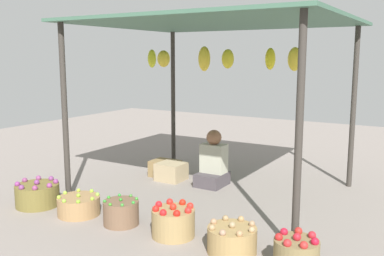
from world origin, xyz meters
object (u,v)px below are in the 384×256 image
object	(u,v)px
basket_green_chilies	(121,212)
basket_purple_onions	(37,195)
basket_red_tomatoes	(173,222)
wooden_crate_near_vendor	(171,171)
wooden_crate_stacked_rear	(165,168)
vendor_person	(213,164)
basket_potatoes	(232,239)
basket_red_apples	(296,255)
basket_limes	(79,205)

from	to	relation	value
basket_green_chilies	basket_purple_onions	bearing A→B (deg)	-177.50
basket_red_tomatoes	wooden_crate_near_vendor	size ratio (longest dim) A/B	1.14
wooden_crate_near_vendor	wooden_crate_stacked_rear	bearing A→B (deg)	147.95
vendor_person	basket_potatoes	world-z (taller)	vendor_person
basket_purple_onions	basket_potatoes	xyz separation A→B (m)	(2.57, 0.05, -0.01)
basket_potatoes	basket_red_tomatoes	bearing A→B (deg)	177.07
basket_green_chilies	basket_red_tomatoes	size ratio (longest dim) A/B	0.88
basket_red_tomatoes	basket_red_apples	distance (m)	1.28
basket_purple_onions	wooden_crate_stacked_rear	bearing A→B (deg)	72.82
basket_limes	basket_red_apples	bearing A→B (deg)	-0.72
basket_green_chilies	basket_red_tomatoes	world-z (taller)	basket_red_tomatoes
basket_green_chilies	basket_potatoes	world-z (taller)	basket_potatoes
wooden_crate_near_vendor	vendor_person	bearing A→B (deg)	7.69
basket_limes	basket_red_tomatoes	xyz separation A→B (m)	(1.25, 0.05, 0.04)
basket_red_tomatoes	basket_potatoes	world-z (taller)	basket_red_tomatoes
basket_green_chilies	wooden_crate_near_vendor	world-z (taller)	basket_green_chilies
basket_red_apples	wooden_crate_near_vendor	xyz separation A→B (m)	(-2.41, 1.75, -0.02)
vendor_person	wooden_crate_near_vendor	size ratio (longest dim) A/B	2.06
basket_green_chilies	basket_potatoes	bearing A→B (deg)	-0.33
basket_purple_onions	wooden_crate_near_vendor	bearing A→B (deg)	66.25
wooden_crate_stacked_rear	basket_potatoes	bearing A→B (deg)	-42.50
vendor_person	basket_red_tomatoes	xyz separation A→B (m)	(0.49, -1.75, -0.15)
basket_limes	wooden_crate_near_vendor	bearing A→B (deg)	85.95
basket_green_chilies	basket_red_apples	distance (m)	1.93
basket_red_tomatoes	basket_red_apples	world-z (taller)	basket_red_tomatoes
wooden_crate_near_vendor	basket_limes	bearing A→B (deg)	-94.05
basket_red_tomatoes	basket_purple_onions	bearing A→B (deg)	-177.56
vendor_person	wooden_crate_stacked_rear	distance (m)	0.85
basket_red_tomatoes	basket_limes	bearing A→B (deg)	-177.87
basket_potatoes	vendor_person	bearing A→B (deg)	122.86
basket_potatoes	basket_red_apples	distance (m)	0.62
basket_limes	vendor_person	bearing A→B (deg)	67.05
basket_red_apples	wooden_crate_stacked_rear	size ratio (longest dim) A/B	0.94
basket_limes	basket_green_chilies	bearing A→B (deg)	1.91
basket_green_chilies	wooden_crate_near_vendor	bearing A→B (deg)	105.90
basket_red_tomatoes	wooden_crate_near_vendor	xyz separation A→B (m)	(-1.13, 1.67, -0.02)
vendor_person	basket_potatoes	distance (m)	2.14
vendor_person	basket_potatoes	size ratio (longest dim) A/B	1.71
basket_purple_onions	wooden_crate_stacked_rear	distance (m)	1.96
wooden_crate_near_vendor	basket_red_apples	bearing A→B (deg)	-35.92
basket_purple_onions	basket_red_apples	bearing A→B (deg)	0.05
wooden_crate_stacked_rear	wooden_crate_near_vendor	bearing A→B (deg)	-32.05
basket_potatoes	wooden_crate_near_vendor	xyz separation A→B (m)	(-1.80, 1.70, 0.00)
basket_green_chilies	basket_red_apples	xyz separation A→B (m)	(1.93, -0.05, 0.02)
basket_purple_onions	basket_limes	size ratio (longest dim) A/B	1.08
basket_purple_onions	basket_green_chilies	xyz separation A→B (m)	(1.25, 0.05, -0.01)
basket_red_apples	wooden_crate_stacked_rear	world-z (taller)	basket_red_apples
basket_limes	basket_potatoes	size ratio (longest dim) A/B	1.05
basket_green_chilies	wooden_crate_near_vendor	distance (m)	1.76
vendor_person	basket_red_apples	world-z (taller)	vendor_person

